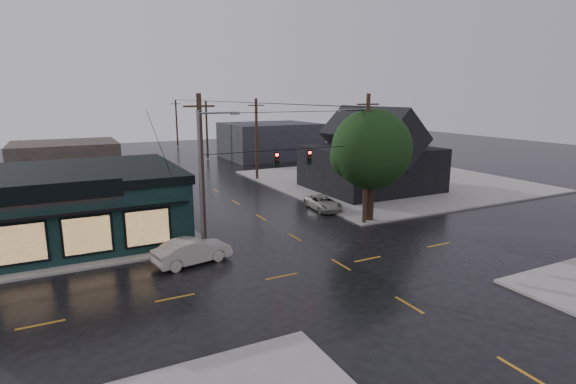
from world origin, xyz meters
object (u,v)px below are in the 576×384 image
utility_pole_ne (364,224)px  suv_silver (323,203)px  corner_tree (372,150)px  utility_pole_nw (205,249)px  sedan_cream (192,251)px

utility_pole_ne → suv_silver: bearing=95.3°
corner_tree → suv_silver: bearing=105.7°
utility_pole_ne → suv_silver: utility_pole_ne is taller
utility_pole_nw → suv_silver: bearing=23.2°
corner_tree → suv_silver: (-1.37, 4.87, -5.21)m
sedan_cream → utility_pole_nw: bearing=-43.8°
corner_tree → sedan_cream: 16.32m
utility_pole_nw → utility_pole_ne: (13.00, 0.00, 0.00)m
utility_pole_nw → utility_pole_ne: bearing=0.0°
utility_pole_ne → suv_silver: 5.43m
utility_pole_nw → utility_pole_ne: same height
suv_silver → utility_pole_nw: bearing=-151.8°
utility_pole_nw → suv_silver: utility_pole_nw is taller
corner_tree → utility_pole_nw: bearing=-177.9°
corner_tree → sedan_cream: bearing=-170.0°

